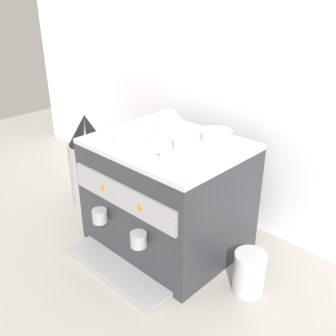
{
  "coord_description": "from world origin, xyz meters",
  "views": [
    {
      "loc": [
        0.91,
        -0.95,
        0.96
      ],
      "look_at": [
        0.0,
        0.0,
        0.33
      ],
      "focal_mm": 41.66,
      "sensor_mm": 36.0,
      "label": 1
    }
  ],
  "objects_px": {
    "espresso_machine": "(167,195)",
    "ceramic_bowl_1": "(217,136)",
    "ceramic_cup_3": "(185,135)",
    "ceramic_cup_2": "(160,142)",
    "ceramic_bowl_0": "(130,139)",
    "ceramic_cup_0": "(185,142)",
    "ceramic_cup_1": "(168,120)",
    "milk_pitcher": "(249,273)",
    "coffee_grinder": "(89,162)"
  },
  "relations": [
    {
      "from": "espresso_machine",
      "to": "ceramic_bowl_1",
      "type": "bearing_deg",
      "value": 45.43
    },
    {
      "from": "ceramic_cup_3",
      "to": "ceramic_bowl_1",
      "type": "xyz_separation_m",
      "value": [
        0.07,
        0.1,
        -0.01
      ]
    },
    {
      "from": "espresso_machine",
      "to": "ceramic_cup_2",
      "type": "xyz_separation_m",
      "value": [
        0.04,
        -0.08,
        0.25
      ]
    },
    {
      "from": "ceramic_bowl_0",
      "to": "ceramic_bowl_1",
      "type": "relative_size",
      "value": 1.12
    },
    {
      "from": "ceramic_cup_3",
      "to": "ceramic_bowl_1",
      "type": "bearing_deg",
      "value": 55.32
    },
    {
      "from": "ceramic_cup_2",
      "to": "ceramic_cup_0",
      "type": "bearing_deg",
      "value": 29.94
    },
    {
      "from": "ceramic_cup_0",
      "to": "ceramic_cup_1",
      "type": "relative_size",
      "value": 0.98
    },
    {
      "from": "ceramic_bowl_1",
      "to": "milk_pitcher",
      "type": "bearing_deg",
      "value": -27.43
    },
    {
      "from": "ceramic_cup_1",
      "to": "ceramic_bowl_0",
      "type": "height_order",
      "value": "ceramic_cup_1"
    },
    {
      "from": "espresso_machine",
      "to": "ceramic_cup_0",
      "type": "xyz_separation_m",
      "value": [
        0.11,
        -0.03,
        0.26
      ]
    },
    {
      "from": "espresso_machine",
      "to": "milk_pitcher",
      "type": "relative_size",
      "value": 3.68
    },
    {
      "from": "ceramic_cup_1",
      "to": "coffee_grinder",
      "type": "bearing_deg",
      "value": -161.56
    },
    {
      "from": "ceramic_cup_3",
      "to": "ceramic_bowl_1",
      "type": "height_order",
      "value": "ceramic_cup_3"
    },
    {
      "from": "milk_pitcher",
      "to": "ceramic_bowl_0",
      "type": "bearing_deg",
      "value": -170.07
    },
    {
      "from": "ceramic_bowl_1",
      "to": "coffee_grinder",
      "type": "relative_size",
      "value": 0.25
    },
    {
      "from": "ceramic_cup_0",
      "to": "ceramic_cup_2",
      "type": "relative_size",
      "value": 1.28
    },
    {
      "from": "espresso_machine",
      "to": "coffee_grinder",
      "type": "bearing_deg",
      "value": -178.19
    },
    {
      "from": "ceramic_cup_1",
      "to": "milk_pitcher",
      "type": "distance_m",
      "value": 0.64
    },
    {
      "from": "espresso_machine",
      "to": "ceramic_cup_2",
      "type": "distance_m",
      "value": 0.27
    },
    {
      "from": "espresso_machine",
      "to": "ceramic_cup_3",
      "type": "distance_m",
      "value": 0.26
    },
    {
      "from": "coffee_grinder",
      "to": "milk_pitcher",
      "type": "height_order",
      "value": "coffee_grinder"
    },
    {
      "from": "espresso_machine",
      "to": "ceramic_cup_2",
      "type": "bearing_deg",
      "value": -62.77
    },
    {
      "from": "espresso_machine",
      "to": "ceramic_bowl_0",
      "type": "distance_m",
      "value": 0.27
    },
    {
      "from": "ceramic_bowl_1",
      "to": "coffee_grinder",
      "type": "bearing_deg",
      "value": -166.9
    },
    {
      "from": "ceramic_cup_0",
      "to": "espresso_machine",
      "type": "bearing_deg",
      "value": 163.4
    },
    {
      "from": "ceramic_cup_2",
      "to": "milk_pitcher",
      "type": "xyz_separation_m",
      "value": [
        0.35,
        0.07,
        -0.39
      ]
    },
    {
      "from": "ceramic_cup_1",
      "to": "ceramic_bowl_1",
      "type": "xyz_separation_m",
      "value": [
        0.23,
        0.01,
        -0.01
      ]
    },
    {
      "from": "ceramic_cup_0",
      "to": "coffee_grinder",
      "type": "xyz_separation_m",
      "value": [
        -0.6,
        0.02,
        -0.27
      ]
    },
    {
      "from": "ceramic_cup_0",
      "to": "coffee_grinder",
      "type": "distance_m",
      "value": 0.66
    },
    {
      "from": "ceramic_cup_0",
      "to": "ceramic_cup_3",
      "type": "relative_size",
      "value": 1.34
    },
    {
      "from": "ceramic_cup_2",
      "to": "milk_pitcher",
      "type": "height_order",
      "value": "ceramic_cup_2"
    },
    {
      "from": "milk_pitcher",
      "to": "ceramic_cup_3",
      "type": "bearing_deg",
      "value": 173.0
    },
    {
      "from": "ceramic_cup_0",
      "to": "ceramic_cup_2",
      "type": "distance_m",
      "value": 0.09
    },
    {
      "from": "ceramic_bowl_1",
      "to": "espresso_machine",
      "type": "bearing_deg",
      "value": -134.57
    },
    {
      "from": "ceramic_cup_2",
      "to": "ceramic_cup_3",
      "type": "xyz_separation_m",
      "value": [
        0.02,
        0.11,
        0.0
      ]
    },
    {
      "from": "ceramic_bowl_0",
      "to": "espresso_machine",
      "type": "bearing_deg",
      "value": 46.83
    },
    {
      "from": "espresso_machine",
      "to": "ceramic_bowl_1",
      "type": "height_order",
      "value": "ceramic_bowl_1"
    },
    {
      "from": "ceramic_cup_1",
      "to": "ceramic_bowl_1",
      "type": "bearing_deg",
      "value": 3.52
    },
    {
      "from": "coffee_grinder",
      "to": "ceramic_bowl_1",
      "type": "bearing_deg",
      "value": 13.1
    },
    {
      "from": "ceramic_cup_1",
      "to": "ceramic_cup_3",
      "type": "distance_m",
      "value": 0.18
    },
    {
      "from": "ceramic_cup_1",
      "to": "milk_pitcher",
      "type": "bearing_deg",
      "value": -14.15
    },
    {
      "from": "ceramic_bowl_1",
      "to": "milk_pitcher",
      "type": "distance_m",
      "value": 0.49
    },
    {
      "from": "ceramic_bowl_1",
      "to": "coffee_grinder",
      "type": "distance_m",
      "value": 0.68
    },
    {
      "from": "ceramic_cup_3",
      "to": "ceramic_bowl_1",
      "type": "relative_size",
      "value": 0.75
    },
    {
      "from": "milk_pitcher",
      "to": "espresso_machine",
      "type": "bearing_deg",
      "value": 178.36
    },
    {
      "from": "ceramic_cup_1",
      "to": "ceramic_cup_2",
      "type": "distance_m",
      "value": 0.24
    },
    {
      "from": "ceramic_bowl_0",
      "to": "coffee_grinder",
      "type": "height_order",
      "value": "ceramic_bowl_0"
    },
    {
      "from": "ceramic_bowl_1",
      "to": "milk_pitcher",
      "type": "relative_size",
      "value": 0.73
    },
    {
      "from": "ceramic_cup_3",
      "to": "ceramic_bowl_0",
      "type": "distance_m",
      "value": 0.2
    },
    {
      "from": "espresso_machine",
      "to": "ceramic_bowl_0",
      "type": "relative_size",
      "value": 4.49
    }
  ]
}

